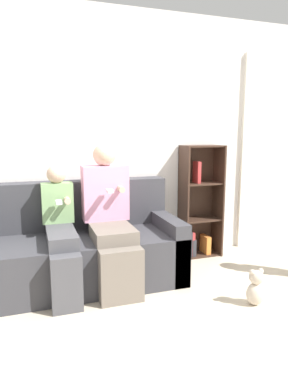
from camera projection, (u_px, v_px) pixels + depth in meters
name	position (u px, v px, depth m)	size (l,w,h in m)	color
ground_plane	(96.00, 306.00, 2.69)	(14.00, 14.00, 0.00)	beige
back_wall	(75.00, 140.00, 3.35)	(10.00, 0.06, 2.55)	silver
curtain_panel	(272.00, 153.00, 4.06)	(0.86, 0.04, 2.21)	silver
couch	(68.00, 250.00, 3.07)	(2.00, 0.81, 0.89)	#38383D
adult_seated	(110.00, 213.00, 3.00)	(0.41, 0.73, 1.25)	#70665B
child_seated	(61.00, 231.00, 2.84)	(0.27, 0.74, 1.07)	#47474C
bookshelf	(198.00, 208.00, 3.76)	(0.44, 0.26, 1.21)	#3D281E
teddy_bear	(256.00, 288.00, 2.69)	(0.15, 0.12, 0.30)	beige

